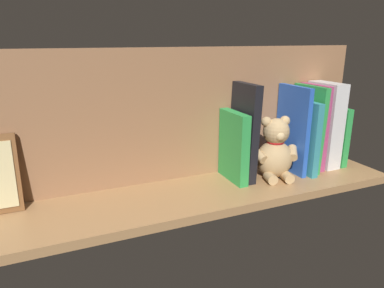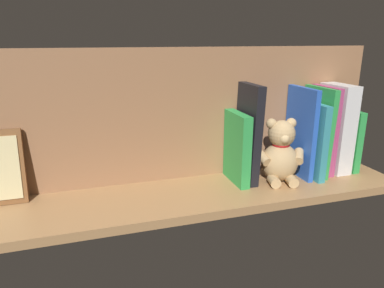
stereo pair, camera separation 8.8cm
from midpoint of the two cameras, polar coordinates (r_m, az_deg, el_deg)
The scene contains 11 objects.
ground_plane at distance 92.78cm, azimuth 2.74°, elevation -8.24°, with size 113.82×25.00×2.20cm, color #A87A4C.
shelf_back_panel at distance 95.91cm, azimuth 0.83°, elevation 4.62°, with size 113.82×1.50×35.80cm, color #986845.
book_0 at distance 117.09cm, azimuth 25.60°, elevation 0.70°, with size 2.20×11.76×17.94cm, color green.
dictionary_thick_white at distance 113.15cm, azimuth 24.25°, elevation 2.33°, with size 4.90×11.97×25.47cm, color silver.
book_1 at distance 110.57cm, azimuth 22.51°, elevation 2.11°, with size 1.95×11.86×25.07cm, color #B23F72.
book_2 at distance 108.35cm, azimuth 21.65°, elevation 1.91°, with size 1.70×13.36×25.01cm, color green.
book_3 at distance 106.61cm, azimuth 20.63°, elevation 0.71°, with size 2.06×14.85×21.11cm, color teal.
book_4 at distance 105.06cm, azimuth 19.39°, elevation 1.77°, with size 1.46×13.50×25.21cm, color blue.
teddy_bear at distance 100.51cm, azimuth 16.40°, elevation -1.53°, with size 13.86×12.73×17.51cm.
book_5 at distance 97.21cm, azimuth 11.64°, elevation 1.64°, with size 2.36×11.90×26.57cm, color black.
book_6 at distance 96.41cm, azimuth 9.86°, elevation -0.67°, with size 2.61×12.59×19.22cm, color green.
Camera 2 is at (24.69, 80.46, 38.19)cm, focal length 33.07 mm.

